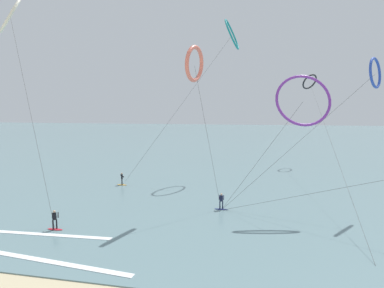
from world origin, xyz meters
TOP-DOWN VIEW (x-y plane):
  - sea_water at (0.00, 104.69)m, footprint 400.00×200.00m
  - surfer_crimson at (-10.30, 11.61)m, footprint 1.40×0.71m
  - surfer_navy at (3.04, 19.82)m, footprint 1.40×0.59m
  - surfer_amber at (-11.29, 27.58)m, footprint 1.40×0.71m
  - kite_charcoal at (16.13, 51.36)m, footprint 3.79×43.30m
  - kite_teal at (2.48, 38.24)m, footprint 15.17×13.28m
  - kite_cobalt at (18.11, 24.19)m, footprint 16.29×5.90m
  - kite_ivory at (-18.78, 17.83)m, footprint 10.81×8.49m
  - kite_violet at (10.79, 20.96)m, footprint 10.61×3.05m
  - kite_coral at (0.28, 19.57)m, footprint 3.60×3.64m
  - wave_crest_mid at (-6.93, 6.42)m, footprint 12.14×1.73m
  - wave_crest_far at (-14.39, 10.26)m, footprint 19.43×1.39m

SIDE VIEW (x-z plane):
  - sea_water at x=0.00m, z-range 0.00..0.08m
  - wave_crest_mid at x=-6.93m, z-range 0.00..0.12m
  - wave_crest_far at x=-14.39m, z-range 0.00..0.12m
  - surfer_crimson at x=-10.30m, z-range -0.03..1.67m
  - surfer_navy at x=3.04m, z-range -0.03..1.67m
  - surfer_amber at x=-11.29m, z-range -0.03..1.67m
  - kite_violet at x=10.79m, z-range 4.31..18.06m
  - kite_cobalt at x=18.11m, z-range 6.16..21.76m
  - kite_coral at x=0.28m, z-range 6.46..23.01m
  - kite_charcoal at x=16.13m, z-range 6.97..23.87m
  - kite_ivory at x=-18.78m, z-range 8.99..30.85m
  - kite_teal at x=2.48m, z-range 9.66..33.69m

